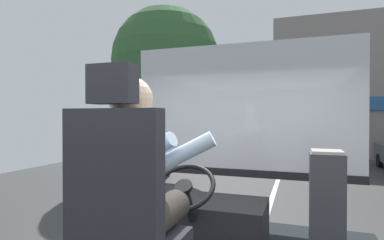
{
  "coord_description": "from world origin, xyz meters",
  "views": [
    {
      "loc": [
        0.6,
        -1.77,
        1.97
      ],
      "look_at": [
        -0.56,
        1.57,
        1.92
      ],
      "focal_mm": 28.73,
      "sensor_mm": 36.0,
      "label": 1
    }
  ],
  "objects": [
    {
      "name": "driver_seat",
      "position": [
        -0.2,
        -0.47,
        1.43
      ],
      "size": [
        0.48,
        0.48,
        1.38
      ],
      "color": "black",
      "rests_on": "bus_floor"
    },
    {
      "name": "street_tree",
      "position": [
        -3.51,
        7.41,
        3.76
      ],
      "size": [
        3.48,
        3.48,
        5.51
      ],
      "color": "#4C3828",
      "rests_on": "ground"
    },
    {
      "name": "windshield_panel",
      "position": [
        0.0,
        1.62,
        1.88
      ],
      "size": [
        2.5,
        0.08,
        1.48
      ],
      "color": "silver"
    },
    {
      "name": "ground",
      "position": [
        0.0,
        8.8,
        -0.02
      ],
      "size": [
        18.0,
        44.0,
        0.06
      ],
      "color": "#393939"
    },
    {
      "name": "parked_car_red",
      "position": [
        4.07,
        21.77,
        0.63
      ],
      "size": [
        1.81,
        4.48,
        1.23
      ],
      "color": "maroon",
      "rests_on": "ground"
    },
    {
      "name": "bus_driver",
      "position": [
        -0.2,
        -0.35,
        1.64
      ],
      "size": [
        0.76,
        0.53,
        0.82
      ],
      "color": "#332D28",
      "rests_on": "driver_seat"
    },
    {
      "name": "steering_console",
      "position": [
        -0.2,
        0.8,
        1.05
      ],
      "size": [
        1.1,
        0.97,
        0.76
      ],
      "color": "black",
      "rests_on": "bus_floor"
    },
    {
      "name": "parked_car_blue",
      "position": [
        4.31,
        16.52,
        0.63
      ],
      "size": [
        1.81,
        4.23,
        1.23
      ],
      "color": "navy",
      "rests_on": "ground"
    },
    {
      "name": "fare_box",
      "position": [
        0.79,
        0.53,
        1.28
      ],
      "size": [
        0.22,
        0.23,
        0.9
      ],
      "color": "#333338",
      "rests_on": "bus_floor"
    }
  ]
}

